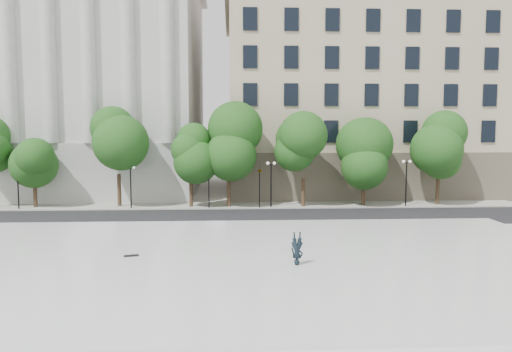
{
  "coord_description": "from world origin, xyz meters",
  "views": [
    {
      "loc": [
        2.08,
        -23.17,
        7.33
      ],
      "look_at": [
        3.76,
        10.0,
        4.2
      ],
      "focal_mm": 35.0,
      "sensor_mm": 36.0,
      "label": 1
    }
  ],
  "objects_px": {
    "traffic_light_west": "(209,169)",
    "skateboard": "(131,256)",
    "traffic_light_east": "(260,169)",
    "person_lying": "(297,260)"
  },
  "relations": [
    {
      "from": "skateboard",
      "to": "traffic_light_east",
      "type": "bearing_deg",
      "value": 53.9
    },
    {
      "from": "traffic_light_west",
      "to": "skateboard",
      "type": "height_order",
      "value": "traffic_light_west"
    },
    {
      "from": "traffic_light_east",
      "to": "person_lying",
      "type": "distance_m",
      "value": 21.01
    },
    {
      "from": "traffic_light_west",
      "to": "traffic_light_east",
      "type": "height_order",
      "value": "traffic_light_east"
    },
    {
      "from": "person_lying",
      "to": "skateboard",
      "type": "height_order",
      "value": "person_lying"
    },
    {
      "from": "traffic_light_east",
      "to": "person_lying",
      "type": "relative_size",
      "value": 2.52
    },
    {
      "from": "traffic_light_west",
      "to": "person_lying",
      "type": "xyz_separation_m",
      "value": [
        5.37,
        -20.77,
        -3.02
      ]
    },
    {
      "from": "traffic_light_west",
      "to": "person_lying",
      "type": "height_order",
      "value": "traffic_light_west"
    },
    {
      "from": "skateboard",
      "to": "person_lying",
      "type": "bearing_deg",
      "value": -26.37
    },
    {
      "from": "traffic_light_east",
      "to": "skateboard",
      "type": "bearing_deg",
      "value": -113.37
    }
  ]
}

